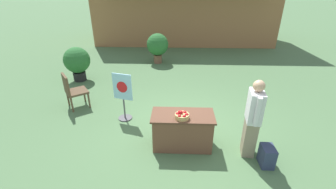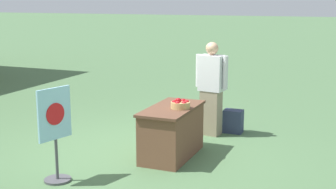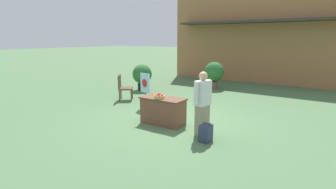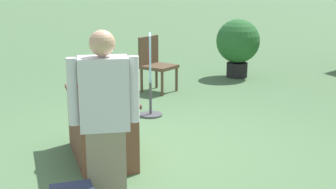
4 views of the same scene
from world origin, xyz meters
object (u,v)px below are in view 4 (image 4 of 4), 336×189
(display_table, at_px, (101,126))
(patio_chair, at_px, (155,61))
(potted_plant_far_right, at_px, (238,43))
(apple_basket, at_px, (87,89))
(person_visitor, at_px, (105,124))
(poster_board, at_px, (150,74))

(display_table, relative_size, patio_chair, 1.28)
(display_table, xyz_separation_m, potted_plant_far_right, (-3.77, 3.66, 0.34))
(display_table, xyz_separation_m, apple_basket, (-0.02, -0.14, 0.45))
(person_visitor, distance_m, potted_plant_far_right, 6.43)
(display_table, bearing_deg, apple_basket, -98.49)
(poster_board, height_order, patio_chair, poster_board)
(apple_basket, relative_size, person_visitor, 0.17)
(patio_chair, bearing_deg, potted_plant_far_right, 71.70)
(person_visitor, bearing_deg, poster_board, -15.13)
(display_table, xyz_separation_m, patio_chair, (-3.07, 1.59, 0.18))
(display_table, bearing_deg, poster_board, 145.12)
(apple_basket, height_order, poster_board, poster_board)
(apple_basket, bearing_deg, potted_plant_far_right, 134.53)
(poster_board, distance_m, potted_plant_far_right, 3.46)
(apple_basket, height_order, person_visitor, person_visitor)
(person_visitor, distance_m, poster_board, 3.13)
(display_table, height_order, patio_chair, patio_chair)
(person_visitor, xyz_separation_m, patio_chair, (-4.44, 1.79, -0.27))
(display_table, distance_m, poster_board, 1.85)
(apple_basket, xyz_separation_m, potted_plant_far_right, (-3.74, 3.81, -0.11))
(person_visitor, bearing_deg, apple_basket, 6.04)
(display_table, distance_m, patio_chair, 3.46)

